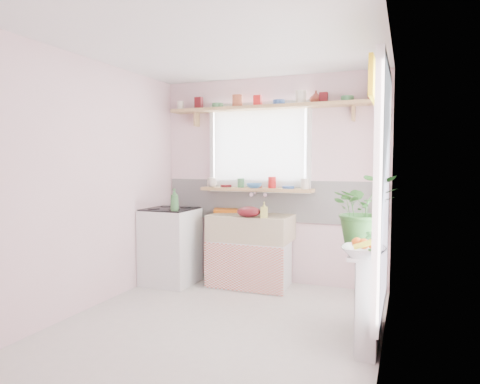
% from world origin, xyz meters
% --- Properties ---
extents(room, '(3.20, 3.20, 3.20)m').
position_xyz_m(room, '(0.66, 0.86, 1.37)').
color(room, beige).
rests_on(room, ground).
extents(sink_unit, '(0.95, 0.65, 1.11)m').
position_xyz_m(sink_unit, '(-0.15, 1.29, 0.43)').
color(sink_unit, white).
rests_on(sink_unit, ground).
extents(cooker, '(0.58, 0.58, 0.93)m').
position_xyz_m(cooker, '(-1.10, 1.05, 0.46)').
color(cooker, white).
rests_on(cooker, ground).
extents(radiator_ledge, '(0.22, 0.95, 0.78)m').
position_xyz_m(radiator_ledge, '(1.30, 0.20, 0.40)').
color(radiator_ledge, white).
rests_on(radiator_ledge, ground).
extents(windowsill, '(1.40, 0.22, 0.04)m').
position_xyz_m(windowsill, '(-0.15, 1.48, 1.14)').
color(windowsill, '#D9B26F').
rests_on(windowsill, room).
extents(pine_shelf, '(2.52, 0.24, 0.04)m').
position_xyz_m(pine_shelf, '(0.00, 1.47, 2.12)').
color(pine_shelf, '#D9B26F').
rests_on(pine_shelf, room).
extents(shelf_crockery, '(2.47, 0.11, 0.12)m').
position_xyz_m(shelf_crockery, '(-0.02, 1.47, 2.19)').
color(shelf_crockery, silver).
rests_on(shelf_crockery, pine_shelf).
extents(sill_crockery, '(1.35, 0.11, 0.12)m').
position_xyz_m(sill_crockery, '(-0.17, 1.48, 1.22)').
color(sill_crockery, silver).
rests_on(sill_crockery, windowsill).
extents(dish_tray, '(0.44, 0.40, 0.04)m').
position_xyz_m(dish_tray, '(-0.53, 1.50, 0.87)').
color(dish_tray, '#CB6312').
rests_on(dish_tray, sink_unit).
extents(colander, '(0.35, 0.35, 0.12)m').
position_xyz_m(colander, '(-0.11, 1.10, 0.91)').
color(colander, '#560E14').
rests_on(colander, sink_unit).
extents(jade_plant, '(0.66, 0.62, 0.59)m').
position_xyz_m(jade_plant, '(1.21, 0.32, 1.07)').
color(jade_plant, '#2E6126').
rests_on(jade_plant, radiator_ledge).
extents(fruit_bowl, '(0.33, 0.33, 0.08)m').
position_xyz_m(fruit_bowl, '(1.27, -0.20, 0.81)').
color(fruit_bowl, silver).
rests_on(fruit_bowl, radiator_ledge).
extents(herb_pot, '(0.13, 0.10, 0.21)m').
position_xyz_m(herb_pot, '(1.33, -0.19, 0.88)').
color(herb_pot, '#2A6A2A').
rests_on(herb_pot, radiator_ledge).
extents(soap_bottle_sink, '(0.10, 0.10, 0.18)m').
position_xyz_m(soap_bottle_sink, '(0.07, 1.12, 0.94)').
color(soap_bottle_sink, '#CEC95B').
rests_on(soap_bottle_sink, sink_unit).
extents(sill_cup, '(0.12, 0.12, 0.09)m').
position_xyz_m(sill_cup, '(-0.71, 1.42, 1.20)').
color(sill_cup, beige).
rests_on(sill_cup, windowsill).
extents(sill_bowl, '(0.20, 0.20, 0.06)m').
position_xyz_m(sill_bowl, '(-0.16, 1.42, 1.19)').
color(sill_bowl, '#3875B7').
rests_on(sill_bowl, windowsill).
extents(shelf_vase, '(0.18, 0.18, 0.15)m').
position_xyz_m(shelf_vase, '(0.55, 1.53, 2.22)').
color(shelf_vase, '#9B3C2F').
rests_on(shelf_vase, pine_shelf).
extents(cooker_bottle, '(0.10, 0.10, 0.26)m').
position_xyz_m(cooker_bottle, '(-0.91, 0.83, 1.04)').
color(cooker_bottle, '#3A753E').
rests_on(cooker_bottle, cooker).
extents(fruit, '(0.20, 0.14, 0.10)m').
position_xyz_m(fruit, '(1.28, -0.19, 0.88)').
color(fruit, '#E15912').
rests_on(fruit, fruit_bowl).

